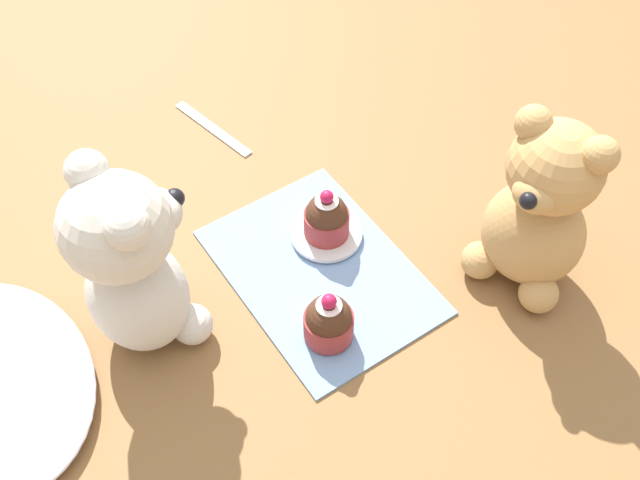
{
  "coord_description": "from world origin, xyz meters",
  "views": [
    {
      "loc": [
        -0.39,
        0.26,
        0.65
      ],
      "look_at": [
        0.0,
        0.0,
        0.06
      ],
      "focal_mm": 42.0,
      "sensor_mm": 36.0,
      "label": 1
    }
  ],
  "objects_px": {
    "saucer_plate": "(326,233)",
    "teaspoon": "(213,128)",
    "teddy_bear_cream": "(132,264)",
    "cupcake_near_tan_bear": "(327,218)",
    "cupcake_near_cream_bear": "(329,321)",
    "teddy_bear_tan": "(540,211)"
  },
  "relations": [
    {
      "from": "saucer_plate",
      "to": "teaspoon",
      "type": "xyz_separation_m",
      "value": [
        0.23,
        0.02,
        -0.01
      ]
    },
    {
      "from": "teddy_bear_cream",
      "to": "cupcake_near_tan_bear",
      "type": "bearing_deg",
      "value": -92.94
    },
    {
      "from": "cupcake_near_cream_bear",
      "to": "teaspoon",
      "type": "height_order",
      "value": "cupcake_near_cream_bear"
    },
    {
      "from": "cupcake_near_cream_bear",
      "to": "teaspoon",
      "type": "xyz_separation_m",
      "value": [
        0.33,
        -0.05,
        -0.03
      ]
    },
    {
      "from": "teddy_bear_tan",
      "to": "saucer_plate",
      "type": "distance_m",
      "value": 0.23
    },
    {
      "from": "teddy_bear_cream",
      "to": "saucer_plate",
      "type": "height_order",
      "value": "teddy_bear_cream"
    },
    {
      "from": "saucer_plate",
      "to": "teaspoon",
      "type": "bearing_deg",
      "value": 5.02
    },
    {
      "from": "saucer_plate",
      "to": "cupcake_near_cream_bear",
      "type": "bearing_deg",
      "value": 146.65
    },
    {
      "from": "teddy_bear_cream",
      "to": "teaspoon",
      "type": "relative_size",
      "value": 1.65
    },
    {
      "from": "cupcake_near_cream_bear",
      "to": "cupcake_near_tan_bear",
      "type": "bearing_deg",
      "value": -33.35
    },
    {
      "from": "teddy_bear_tan",
      "to": "cupcake_near_cream_bear",
      "type": "relative_size",
      "value": 3.19
    },
    {
      "from": "cupcake_near_tan_bear",
      "to": "cupcake_near_cream_bear",
      "type": "bearing_deg",
      "value": 146.65
    },
    {
      "from": "teddy_bear_cream",
      "to": "teaspoon",
      "type": "bearing_deg",
      "value": -42.81
    },
    {
      "from": "cupcake_near_cream_bear",
      "to": "saucer_plate",
      "type": "bearing_deg",
      "value": -33.35
    },
    {
      "from": "teddy_bear_tan",
      "to": "cupcake_near_cream_bear",
      "type": "bearing_deg",
      "value": -119.59
    },
    {
      "from": "cupcake_near_tan_bear",
      "to": "teaspoon",
      "type": "bearing_deg",
      "value": 5.02
    },
    {
      "from": "saucer_plate",
      "to": "teaspoon",
      "type": "height_order",
      "value": "saucer_plate"
    },
    {
      "from": "teddy_bear_tan",
      "to": "cupcake_near_cream_bear",
      "type": "xyz_separation_m",
      "value": [
        0.05,
        0.22,
        -0.07
      ]
    },
    {
      "from": "cupcake_near_cream_bear",
      "to": "teddy_bear_cream",
      "type": "bearing_deg",
      "value": 52.02
    },
    {
      "from": "saucer_plate",
      "to": "cupcake_near_tan_bear",
      "type": "relative_size",
      "value": 1.21
    },
    {
      "from": "teaspoon",
      "to": "saucer_plate",
      "type": "bearing_deg",
      "value": -6.94
    },
    {
      "from": "teddy_bear_cream",
      "to": "saucer_plate",
      "type": "relative_size",
      "value": 2.76
    }
  ]
}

